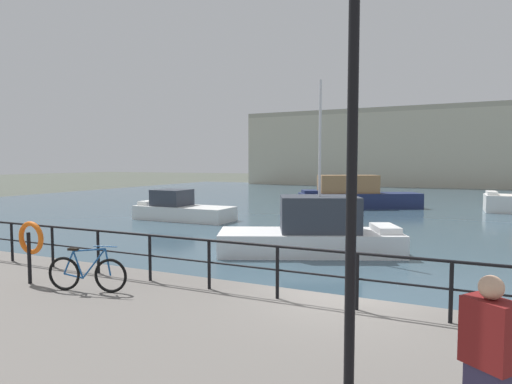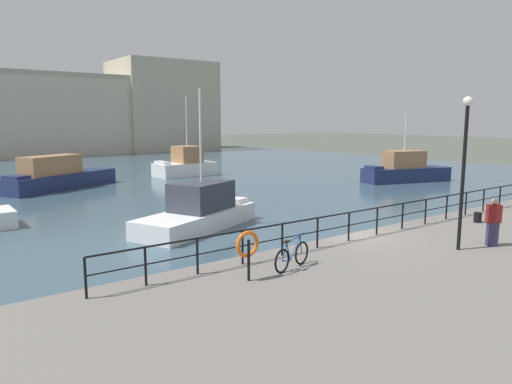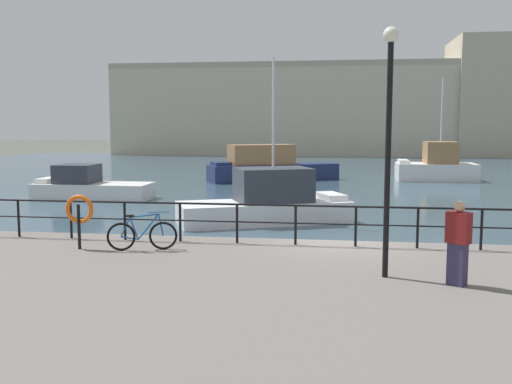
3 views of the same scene
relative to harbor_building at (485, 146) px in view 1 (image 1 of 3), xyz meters
name	(u,v)px [view 1 (image 1 of 3)]	position (x,y,z in m)	size (l,w,h in m)	color
ground_plane	(339,332)	(-5.91, -61.04, -5.91)	(240.00, 240.00, 0.00)	#4C5147
water_basin	(427,204)	(-5.91, -30.84, -5.91)	(80.00, 60.00, 0.01)	#385160
harbor_building	(485,146)	(0.00, 0.00, 0.00)	(57.97, 11.75, 14.36)	#C1B79E
moored_cabin_cruiser	(181,209)	(-18.99, -47.78, -5.25)	(6.10, 2.37, 1.83)	white
moored_red_daysailer	(314,232)	(-8.68, -53.86, -5.07)	(7.24, 4.93, 6.57)	white
moored_harbor_tender	(355,195)	(-10.73, -36.50, -4.93)	(9.12, 6.31, 2.53)	navy
quay_railing	(402,275)	(-4.63, -61.79, -4.40)	(23.67, 0.07, 1.08)	black
parked_bicycle	(87,273)	(-10.79, -63.03, -4.75)	(1.72, 0.54, 0.98)	black
life_ring_stand	(31,240)	(-12.43, -63.06, -4.16)	(0.75, 0.16, 1.40)	black
quay_lamp_post	(353,114)	(-4.88, -64.83, -1.90)	(0.32, 0.32, 5.13)	black
standing_person	(488,365)	(-3.52, -65.27, -4.27)	(0.52, 0.49, 1.69)	#332D4C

